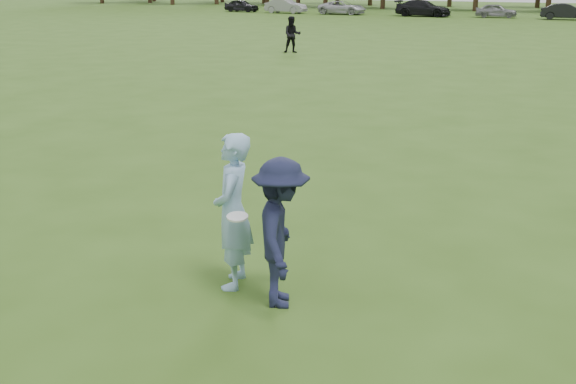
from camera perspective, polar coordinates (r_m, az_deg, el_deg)
name	(u,v)px	position (r m, az deg, el deg)	size (l,w,h in m)	color
ground	(302,296)	(8.85, 1.20, -8.82)	(200.00, 200.00, 0.00)	#325217
thrower	(233,212)	(8.80, -4.69, -1.66)	(0.76, 0.50, 2.08)	#8EB8DC
defender	(281,233)	(8.30, -0.60, -3.50)	(1.23, 0.71, 1.90)	#181C36
player_far_a	(292,35)	(36.31, 0.36, 13.18)	(0.92, 0.71, 1.88)	black
car_a	(242,6)	(76.76, -3.95, 15.47)	(1.55, 3.86, 1.32)	black
car_b	(286,6)	(73.76, -0.19, 15.46)	(1.54, 4.43, 1.46)	gray
car_c	(342,8)	(71.59, 4.62, 15.29)	(2.25, 4.88, 1.36)	#B2B2B7
car_d	(423,8)	(69.31, 11.37, 15.01)	(2.18, 5.37, 1.56)	black
car_e	(496,11)	(69.05, 17.22, 14.46)	(1.54, 3.82, 1.30)	gray
car_f	(566,12)	(67.91, 22.47, 13.93)	(1.51, 4.34, 1.43)	black
disc_in_play	(237,217)	(8.39, -4.31, -2.10)	(0.33, 0.33, 0.07)	white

